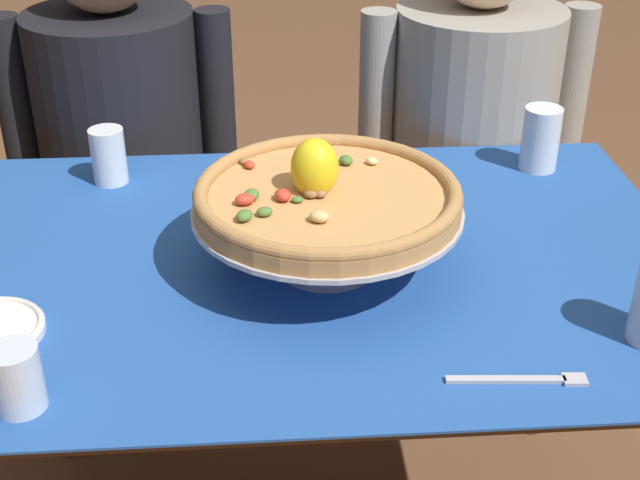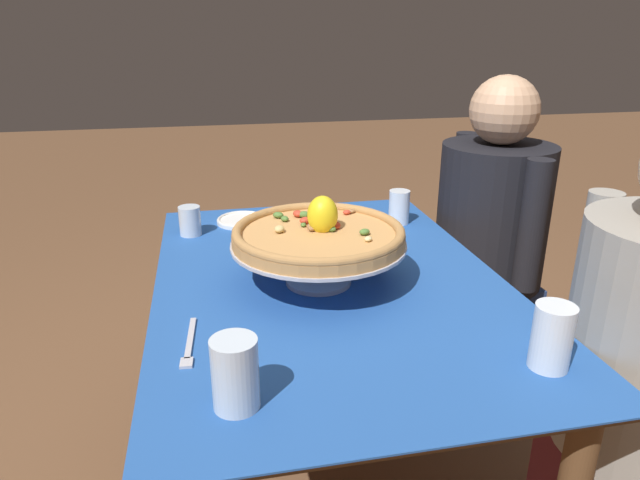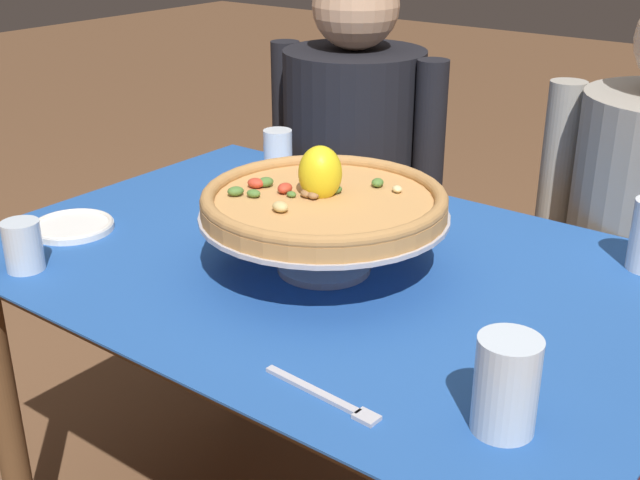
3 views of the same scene
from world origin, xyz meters
name	(u,v)px [view 2 (image 2 of 3)]	position (x,y,z in m)	size (l,w,h in m)	color
dining_table	(329,315)	(0.00, 0.00, 0.62)	(1.27, 0.87, 0.73)	brown
pizza_stand	(319,251)	(0.02, -0.03, 0.81)	(0.43, 0.43, 0.11)	#B7B7C1
pizza	(319,233)	(0.02, -0.03, 0.86)	(0.42, 0.42, 0.11)	tan
water_glass_front_left	(190,223)	(-0.40, -0.35, 0.77)	(0.07, 0.07, 0.09)	silver
water_glass_back_right	(551,341)	(0.47, 0.32, 0.78)	(0.08, 0.08, 0.13)	white
water_glass_back_left	(399,209)	(-0.38, 0.32, 0.78)	(0.07, 0.07, 0.11)	white
water_glass_front_right	(235,378)	(0.47, -0.26, 0.78)	(0.08, 0.08, 0.13)	silver
side_plate	(242,220)	(-0.48, -0.19, 0.74)	(0.16, 0.16, 0.02)	white
dinner_fork	(189,345)	(0.26, -0.35, 0.73)	(0.19, 0.03, 0.01)	#B7B7C1
diner_left	(488,249)	(-0.41, 0.67, 0.59)	(0.54, 0.39, 1.19)	navy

